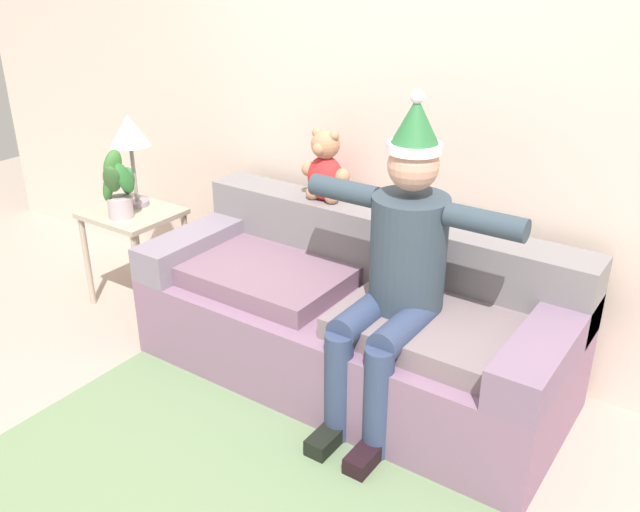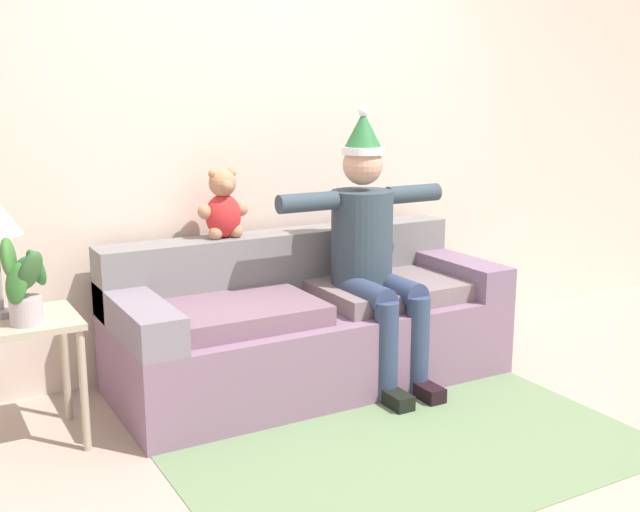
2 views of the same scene
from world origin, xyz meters
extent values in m
plane|color=#AE9A8C|center=(0.00, 0.00, 0.00)|extent=(10.00, 10.00, 0.00)
cube|color=beige|center=(0.00, 1.55, 1.35)|extent=(7.00, 0.10, 2.70)
cube|color=gray|center=(0.00, 0.98, 0.22)|extent=(2.14, 0.89, 0.43)
cube|color=gray|center=(0.00, 1.30, 0.62)|extent=(2.14, 0.24, 0.37)
cube|color=gray|center=(-0.96, 0.98, 0.52)|extent=(0.22, 0.89, 0.18)
cube|color=slate|center=(0.96, 0.98, 0.52)|extent=(0.22, 0.89, 0.18)
cube|color=slate|center=(-0.48, 0.93, 0.48)|extent=(0.86, 0.62, 0.10)
cube|color=gray|center=(0.48, 0.93, 0.48)|extent=(0.86, 0.62, 0.10)
cylinder|color=#33424E|center=(0.31, 0.96, 0.79)|extent=(0.34, 0.34, 0.52)
sphere|color=tan|center=(0.31, 0.96, 1.19)|extent=(0.22, 0.22, 0.22)
cylinder|color=white|center=(0.31, 0.96, 1.27)|extent=(0.23, 0.23, 0.04)
cone|color=#2B6C39|center=(0.31, 0.96, 1.38)|extent=(0.21, 0.21, 0.20)
sphere|color=white|center=(0.31, 0.96, 1.48)|extent=(0.06, 0.06, 0.06)
cylinder|color=navy|center=(0.21, 0.76, 0.53)|extent=(0.14, 0.40, 0.14)
cylinder|color=navy|center=(0.21, 0.56, 0.27)|extent=(0.13, 0.13, 0.53)
cube|color=black|center=(0.21, 0.48, 0.04)|extent=(0.10, 0.24, 0.08)
cylinder|color=navy|center=(0.41, 0.76, 0.53)|extent=(0.14, 0.40, 0.14)
cylinder|color=navy|center=(0.41, 0.56, 0.27)|extent=(0.13, 0.13, 0.53)
cube|color=black|center=(0.41, 0.48, 0.04)|extent=(0.10, 0.24, 0.08)
cylinder|color=#33424E|center=(-0.03, 0.96, 1.01)|extent=(0.34, 0.10, 0.10)
cylinder|color=#33424E|center=(0.65, 0.96, 1.01)|extent=(0.34, 0.10, 0.10)
ellipsoid|color=red|center=(-0.37, 1.30, 0.92)|extent=(0.20, 0.16, 0.24)
sphere|color=tan|center=(-0.37, 1.30, 1.10)|extent=(0.15, 0.15, 0.15)
sphere|color=tan|center=(-0.37, 1.24, 1.09)|extent=(0.07, 0.07, 0.07)
sphere|color=tan|center=(-0.42, 1.30, 1.15)|extent=(0.05, 0.05, 0.05)
sphere|color=tan|center=(-0.32, 1.30, 1.15)|extent=(0.05, 0.05, 0.05)
sphere|color=tan|center=(-0.47, 1.30, 0.95)|extent=(0.08, 0.08, 0.08)
sphere|color=tan|center=(-0.43, 1.27, 0.83)|extent=(0.08, 0.08, 0.08)
sphere|color=tan|center=(-0.26, 1.30, 0.95)|extent=(0.08, 0.08, 0.08)
sphere|color=tan|center=(-0.31, 1.27, 0.83)|extent=(0.08, 0.08, 0.08)
cube|color=tan|center=(-1.51, 0.94, 0.58)|extent=(0.51, 0.45, 0.03)
cylinder|color=tan|center=(-1.28, 0.75, 0.28)|extent=(0.04, 0.04, 0.57)
cylinder|color=tan|center=(-1.28, 1.14, 0.28)|extent=(0.04, 0.04, 0.57)
cylinder|color=gray|center=(-1.56, 1.03, 0.61)|extent=(0.14, 0.14, 0.03)
cylinder|color=#BBA9B2|center=(-1.48, 0.84, 0.66)|extent=(0.14, 0.14, 0.12)
ellipsoid|color=#2A692D|center=(-1.42, 0.85, 0.84)|extent=(0.12, 0.14, 0.20)
ellipsoid|color=#2D6D3C|center=(-1.47, 0.91, 0.80)|extent=(0.17, 0.08, 0.21)
ellipsoid|color=#376E2E|center=(-1.53, 0.87, 0.89)|extent=(0.10, 0.18, 0.21)
ellipsoid|color=#34722F|center=(-1.51, 0.81, 0.79)|extent=(0.15, 0.14, 0.19)
ellipsoid|color=#356130|center=(-1.46, 0.79, 0.85)|extent=(0.16, 0.14, 0.20)
cube|color=#6C885E|center=(0.00, -0.02, 0.00)|extent=(2.11, 1.23, 0.01)
camera|label=1|loc=(1.55, -1.53, 2.04)|focal=38.36mm
camera|label=2|loc=(-1.95, -2.57, 1.60)|focal=43.26mm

